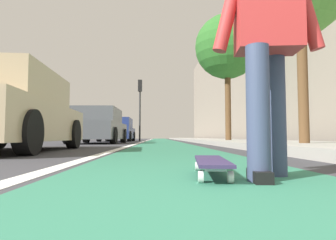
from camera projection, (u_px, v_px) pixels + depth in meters
name	position (u px, v px, depth m)	size (l,w,h in m)	color
ground_plane	(164.00, 144.00, 10.93)	(80.00, 80.00, 0.00)	#38383D
bike_lane_paint	(161.00, 140.00, 24.89)	(56.00, 1.90, 0.00)	#2D7256
lane_stripe_white	(146.00, 141.00, 20.86)	(52.00, 0.16, 0.01)	silver
sidewalk_curb	(208.00, 140.00, 19.02)	(52.00, 3.20, 0.15)	#9E9B93
building_facade	(232.00, 77.00, 23.41)	(40.00, 1.20, 10.49)	gray
skateboard	(211.00, 162.00, 1.94)	(0.86, 0.28, 0.11)	white
skater_person	(267.00, 34.00, 1.86)	(0.44, 0.72, 1.64)	#384260
parked_car_near	(9.00, 113.00, 5.32)	(4.28, 2.09, 1.50)	tan
parked_car_mid	(98.00, 127.00, 12.18)	(4.27, 2.04, 1.49)	#4C5156
parked_car_far	(118.00, 130.00, 18.21)	(4.54, 2.00, 1.47)	navy
traffic_light	(140.00, 99.00, 19.85)	(0.33, 0.28, 4.26)	#2D2D2D
street_tree_mid	(227.00, 47.00, 12.21)	(2.75, 2.75, 5.51)	brown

